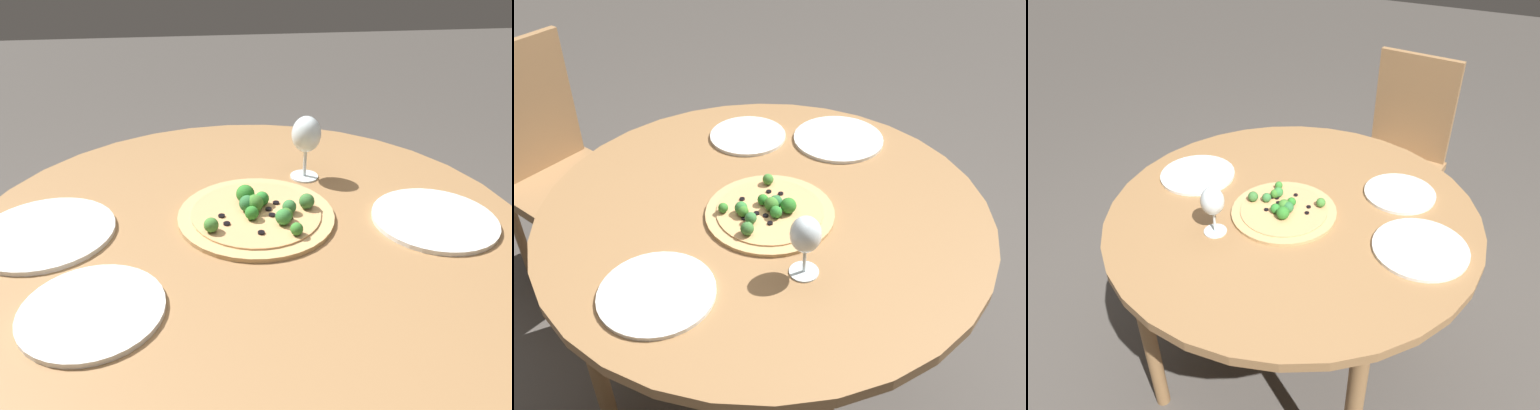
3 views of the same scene
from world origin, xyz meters
The scene contains 8 objects.
ground_plane centered at (0.00, 0.00, 0.00)m, with size 12.00×12.00×0.00m, color #4C4742.
dining_table centered at (0.00, 0.00, 0.70)m, with size 1.16×1.16×0.77m.
chair centered at (-0.10, -0.97, 0.51)m, with size 0.44×0.44×0.96m.
pizza centered at (0.02, 0.03, 0.78)m, with size 0.33×0.33×0.05m.
wine_glass centered at (0.16, 0.20, 0.88)m, with size 0.07×0.07×0.15m.
plate_near centered at (-0.41, 0.01, 0.78)m, with size 0.27×0.27×0.01m.
plate_far centered at (-0.28, -0.23, 0.78)m, with size 0.23×0.23×0.01m.
plate_side centered at (0.38, -0.03, 0.78)m, with size 0.25×0.25×0.01m.
Camera 3 is at (-0.54, 1.15, 1.69)m, focal length 35.00 mm.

